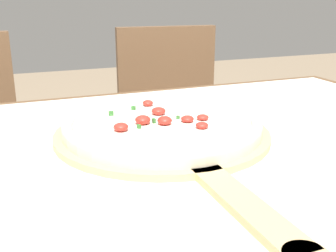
# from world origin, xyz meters

# --- Properties ---
(dining_table) EXTENTS (1.47, 1.05, 0.74)m
(dining_table) POSITION_xyz_m (0.00, 0.00, 0.65)
(dining_table) COLOR brown
(dining_table) RESTS_ON ground_plane
(towel_cloth) EXTENTS (1.39, 0.97, 0.00)m
(towel_cloth) POSITION_xyz_m (0.00, 0.00, 0.74)
(towel_cloth) COLOR white
(towel_cloth) RESTS_ON dining_table
(pizza_peel) EXTENTS (0.40, 0.64, 0.01)m
(pizza_peel) POSITION_xyz_m (0.05, 0.11, 0.75)
(pizza_peel) COLOR tan
(pizza_peel) RESTS_ON towel_cloth
(pizza) EXTENTS (0.37, 0.37, 0.04)m
(pizza) POSITION_xyz_m (0.05, 0.13, 0.77)
(pizza) COLOR beige
(pizza) RESTS_ON pizza_peel
(chair_right) EXTENTS (0.44, 0.44, 0.88)m
(chair_right) POSITION_xyz_m (0.36, 0.84, 0.50)
(chair_right) COLOR brown
(chair_right) RESTS_ON ground_plane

